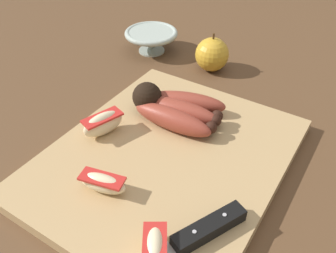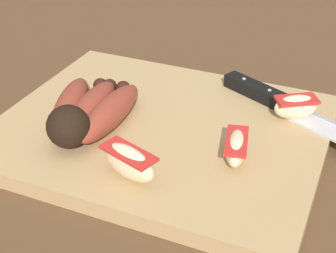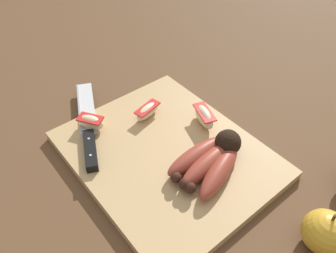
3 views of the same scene
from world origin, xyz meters
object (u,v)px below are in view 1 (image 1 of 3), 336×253
object	(u,v)px
banana_bunch	(174,108)
apple_wedge_middle	(155,247)
chefs_knife	(176,248)
whole_apple	(212,54)
apple_wedge_near	(101,125)
apple_wedge_far	(103,183)
ceramic_bowl	(151,39)

from	to	relation	value
banana_bunch	apple_wedge_middle	distance (m)	0.26
chefs_knife	whole_apple	distance (m)	0.46
apple_wedge_near	whole_apple	world-z (taller)	whole_apple
apple_wedge_far	ceramic_bowl	distance (m)	0.45
banana_bunch	chefs_knife	xyz separation A→B (m)	(-0.22, -0.14, -0.01)
chefs_knife	apple_wedge_near	bearing A→B (deg)	60.85
apple_wedge_near	whole_apple	bearing A→B (deg)	-6.74
chefs_knife	ceramic_bowl	distance (m)	0.54
apple_wedge_near	ceramic_bowl	world-z (taller)	apple_wedge_near
banana_bunch	ceramic_bowl	world-z (taller)	banana_bunch
banana_bunch	chefs_knife	bearing A→B (deg)	-147.83
apple_wedge_far	whole_apple	size ratio (longest dim) A/B	0.84
apple_wedge_far	ceramic_bowl	world-z (taller)	ceramic_bowl
apple_wedge_near	chefs_knife	bearing A→B (deg)	-119.15
chefs_knife	banana_bunch	bearing A→B (deg)	32.17
ceramic_bowl	banana_bunch	bearing A→B (deg)	-137.91
apple_wedge_middle	apple_wedge_far	distance (m)	0.12
whole_apple	ceramic_bowl	size ratio (longest dim) A/B	0.69
chefs_knife	apple_wedge_middle	distance (m)	0.03
banana_bunch	apple_wedge_near	xyz separation A→B (m)	(-0.10, 0.07, -0.00)
whole_apple	ceramic_bowl	world-z (taller)	whole_apple
banana_bunch	chefs_knife	size ratio (longest dim) A/B	0.61
banana_bunch	ceramic_bowl	distance (m)	0.29
apple_wedge_middle	apple_wedge_far	bearing A→B (deg)	68.93
apple_wedge_far	whole_apple	distance (m)	0.41
apple_wedge_far	banana_bunch	bearing A→B (deg)	1.49
apple_wedge_near	whole_apple	xyz separation A→B (m)	(0.31, -0.04, -0.00)
chefs_knife	ceramic_bowl	xyz separation A→B (m)	(0.43, 0.33, 0.00)
chefs_knife	ceramic_bowl	bearing A→B (deg)	37.43
banana_bunch	whole_apple	size ratio (longest dim) A/B	1.92
apple_wedge_middle	ceramic_bowl	world-z (taller)	apple_wedge_middle
apple_wedge_middle	ceramic_bowl	bearing A→B (deg)	34.92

